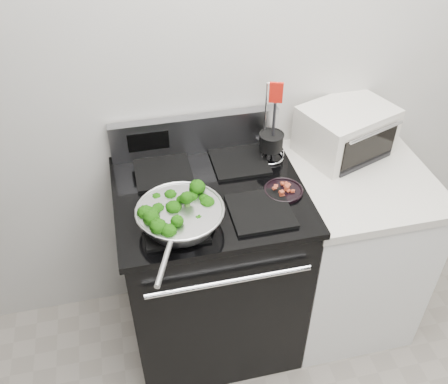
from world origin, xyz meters
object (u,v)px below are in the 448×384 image
object	(u,v)px
skillet	(180,216)
gas_range	(211,266)
utensil_holder	(271,145)
toaster_oven	(346,130)
bacon_plate	(284,189)

from	to	relation	value
skillet	gas_range	bearing A→B (deg)	71.11
utensil_holder	toaster_oven	xyz separation A→B (m)	(0.36, 0.02, 0.01)
bacon_plate	toaster_oven	size ratio (longest dim) A/B	0.35
skillet	utensil_holder	bearing A→B (deg)	57.59
gas_range	utensil_holder	size ratio (longest dim) A/B	2.95
bacon_plate	toaster_oven	xyz separation A→B (m)	(0.38, 0.26, 0.07)
skillet	toaster_oven	distance (m)	0.90
gas_range	toaster_oven	size ratio (longest dim) A/B	2.42
skillet	bacon_plate	world-z (taller)	skillet
utensil_holder	skillet	bearing A→B (deg)	-123.35
skillet	utensil_holder	xyz separation A→B (m)	(0.46, 0.35, 0.02)
bacon_plate	toaster_oven	bearing A→B (deg)	34.62
toaster_oven	bacon_plate	bearing A→B (deg)	-165.33
gas_range	toaster_oven	bearing A→B (deg)	15.59
utensil_holder	gas_range	bearing A→B (deg)	-132.10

